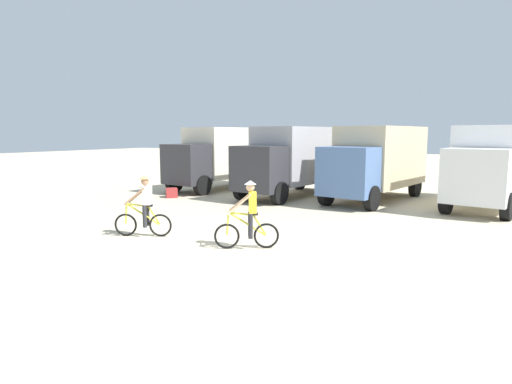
# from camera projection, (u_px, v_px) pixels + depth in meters

# --- Properties ---
(ground_plane) EXTENTS (120.00, 120.00, 0.00)m
(ground_plane) POSITION_uv_depth(u_px,v_px,m) (178.00, 255.00, 10.91)
(ground_plane) COLOR beige
(box_truck_cream_rv) EXTENTS (3.20, 6.99, 3.35)m
(box_truck_cream_rv) POSITION_uv_depth(u_px,v_px,m) (224.00, 155.00, 23.97)
(box_truck_cream_rv) COLOR beige
(box_truck_cream_rv) RESTS_ON ground
(box_truck_grey_hauler) EXTENTS (3.16, 6.98, 3.35)m
(box_truck_grey_hauler) POSITION_uv_depth(u_px,v_px,m) (293.00, 157.00, 21.17)
(box_truck_grey_hauler) COLOR #9E9EA3
(box_truck_grey_hauler) RESTS_ON ground
(box_truck_tan_camper) EXTENTS (3.34, 7.02, 3.35)m
(box_truck_tan_camper) POSITION_uv_depth(u_px,v_px,m) (377.00, 159.00, 19.71)
(box_truck_tan_camper) COLOR #CCB78E
(box_truck_tan_camper) RESTS_ON ground
(box_truck_avon_van) EXTENTS (3.38, 7.03, 3.35)m
(box_truck_avon_van) POSITION_uv_depth(u_px,v_px,m) (494.00, 162.00, 17.79)
(box_truck_avon_van) COLOR white
(box_truck_avon_van) RESTS_ON ground
(cyclist_orange_shirt) EXTENTS (1.57, 0.87, 1.82)m
(cyclist_orange_shirt) POSITION_uv_depth(u_px,v_px,m) (144.00, 208.00, 12.82)
(cyclist_orange_shirt) COLOR black
(cyclist_orange_shirt) RESTS_ON ground
(cyclist_cowboy_hat) EXTENTS (1.48, 0.99, 1.82)m
(cyclist_cowboy_hat) POSITION_uv_depth(u_px,v_px,m) (249.00, 217.00, 11.46)
(cyclist_cowboy_hat) COLOR black
(cyclist_cowboy_hat) RESTS_ON ground
(supply_crate) EXTENTS (0.78, 0.78, 0.44)m
(supply_crate) POSITION_uv_depth(u_px,v_px,m) (172.00, 193.00, 20.76)
(supply_crate) COLOR #9E2D2D
(supply_crate) RESTS_ON ground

